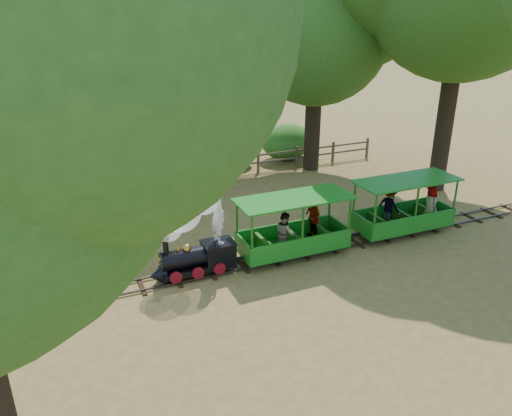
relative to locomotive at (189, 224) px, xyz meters
name	(u,v)px	position (x,y,z in m)	size (l,w,h in m)	color
ground	(273,260)	(2.53, -0.07, -1.62)	(90.00, 90.00, 0.00)	olive
track	(273,258)	(2.53, -0.07, -1.55)	(22.00, 1.00, 0.10)	#3F3D3A
locomotive	(189,224)	(0.00, 0.00, 0.00)	(2.49, 1.17, 2.86)	black
carriage_front	(295,232)	(3.27, -0.09, -0.80)	(3.52, 1.44, 1.83)	#1A781A
carriage_rear	(403,210)	(7.39, -0.04, -0.80)	(3.52, 1.44, 1.83)	#1A781A
oak_ne	(315,22)	(8.00, 7.52, 4.90)	(8.02, 7.06, 9.40)	#2D2116
fence	(195,168)	(2.53, 7.93, -1.04)	(18.10, 0.10, 1.00)	brown
shrub_west	(68,167)	(-2.64, 9.23, -0.74)	(2.54, 1.96, 1.76)	#2D6B1E
shrub_mid_w	(166,154)	(1.54, 9.23, -0.63)	(2.86, 2.20, 1.98)	#2D6B1E
shrub_mid_e	(232,151)	(4.74, 9.23, -0.88)	(2.13, 1.64, 1.48)	#2D6B1E
shrub_east	(287,142)	(7.64, 9.23, -0.72)	(2.60, 2.00, 1.80)	#2D6B1E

